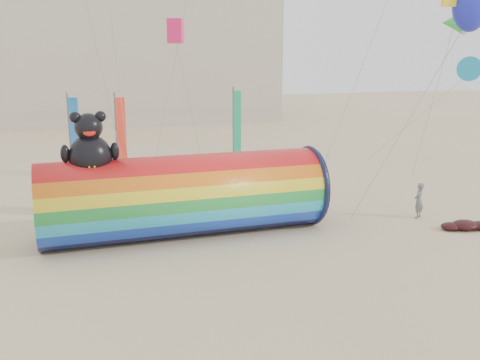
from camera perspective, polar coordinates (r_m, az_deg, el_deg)
name	(u,v)px	position (r m, az deg, el deg)	size (l,w,h in m)	color
ground	(240,249)	(20.87, 0.01, -7.42)	(160.00, 160.00, 0.00)	#CCB58C
windsock_assembly	(185,193)	(22.17, -5.93, -1.44)	(11.63, 3.54, 5.36)	red
kite_handler	(419,200)	(25.96, 18.53, -2.08)	(0.60, 0.40, 1.65)	slate
fabric_bundle	(468,225)	(25.24, 23.16, -4.43)	(2.62, 1.35, 0.41)	#3F0B0B
festival_banners	(149,130)	(35.32, -9.68, 5.27)	(12.08, 3.98, 5.20)	#59595E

